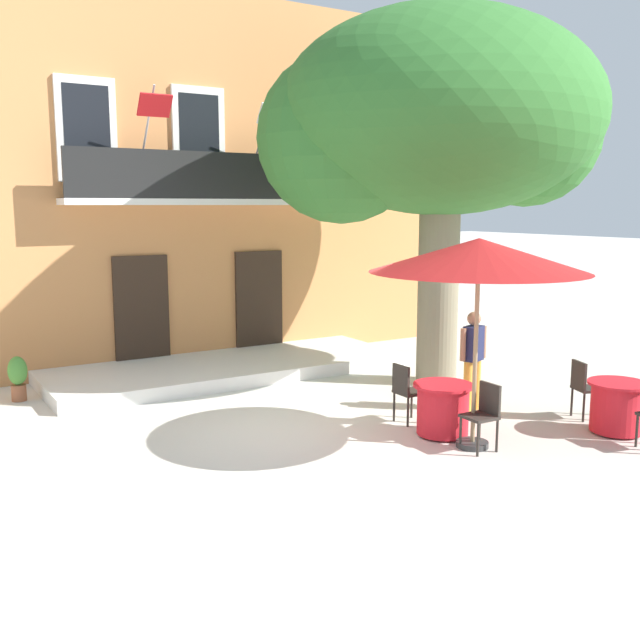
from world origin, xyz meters
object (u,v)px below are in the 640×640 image
cafe_table_near_tree (443,409)px  cafe_table_middle (617,407)px  ground_planter_left (18,376)px  cafe_chair_middle_0 (584,385)px  cafe_umbrella (479,256)px  plane_tree (437,122)px  pedestrian_near_entrance (473,355)px  cafe_chair_near_tree_1 (406,389)px  cafe_chair_near_tree_0 (484,412)px

cafe_table_near_tree → cafe_table_middle: same height
cafe_table_middle → ground_planter_left: size_ratio=1.13×
cafe_table_near_tree → cafe_table_middle: size_ratio=1.00×
cafe_chair_middle_0 → cafe_umbrella: bearing=-177.8°
cafe_umbrella → ground_planter_left: cafe_umbrella is taller
plane_tree → pedestrian_near_entrance: bearing=-109.7°
plane_tree → cafe_chair_near_tree_1: (-1.98, -1.77, -4.21)m
cafe_table_middle → ground_planter_left: bearing=137.8°
plane_tree → cafe_chair_near_tree_1: 4.97m
plane_tree → cafe_chair_middle_0: plane_tree is taller
plane_tree → cafe_table_near_tree: (-1.91, -2.52, -4.34)m
cafe_table_near_tree → pedestrian_near_entrance: 1.57m
plane_tree → cafe_table_middle: size_ratio=7.72×
plane_tree → cafe_chair_near_tree_1: size_ratio=7.33×
cafe_chair_middle_0 → cafe_umbrella: cafe_umbrella is taller
ground_planter_left → pedestrian_near_entrance: 7.58m
cafe_table_near_tree → pedestrian_near_entrance: (1.28, 0.76, 0.51)m
cafe_table_middle → cafe_chair_middle_0: size_ratio=0.95×
plane_tree → ground_planter_left: plane_tree is taller
plane_tree → cafe_table_middle: plane_tree is taller
cafe_chair_near_tree_0 → cafe_table_middle: cafe_chair_near_tree_0 is taller
ground_planter_left → pedestrian_near_entrance: bearing=-35.8°
pedestrian_near_entrance → cafe_chair_near_tree_0: bearing=-128.9°
cafe_umbrella → ground_planter_left: bearing=130.1°
cafe_chair_middle_0 → pedestrian_near_entrance: size_ratio=0.57×
cafe_table_middle → pedestrian_near_entrance: bearing=115.3°
cafe_chair_near_tree_1 → plane_tree: bearing=41.8°
cafe_chair_near_tree_1 → cafe_table_middle: (2.29, -1.99, -0.14)m
cafe_chair_near_tree_0 → cafe_table_middle: bearing=-12.7°
cafe_chair_near_tree_1 → cafe_umbrella: (0.08, -1.35, 2.08)m
cafe_table_near_tree → cafe_table_middle: 2.55m
cafe_umbrella → cafe_chair_middle_0: bearing=2.2°
cafe_table_near_tree → pedestrian_near_entrance: bearing=30.6°
cafe_table_near_tree → ground_planter_left: ground_planter_left is taller
ground_planter_left → pedestrian_near_entrance: pedestrian_near_entrance is taller
cafe_umbrella → pedestrian_near_entrance: bearing=47.1°
cafe_umbrella → cafe_chair_near_tree_0: bearing=-72.4°
cafe_chair_middle_0 → ground_planter_left: cafe_chair_middle_0 is taller
cafe_chair_near_tree_1 → cafe_table_middle: cafe_chair_near_tree_1 is taller
cafe_table_middle → cafe_umbrella: size_ratio=0.30×
cafe_table_middle → pedestrian_near_entrance: (-0.95, 2.00, 0.51)m
cafe_table_near_tree → cafe_umbrella: 2.30m
cafe_table_near_tree → cafe_chair_near_tree_1: size_ratio=0.95×
cafe_table_near_tree → cafe_chair_near_tree_0: 0.77m
cafe_chair_near_tree_1 → cafe_table_middle: bearing=-41.0°
plane_tree → cafe_chair_middle_0: 5.21m
plane_tree → cafe_chair_near_tree_1: bearing=-138.2°
cafe_table_near_tree → cafe_table_middle: (2.22, -1.24, 0.00)m
cafe_table_middle → cafe_chair_middle_0: (0.19, 0.73, 0.14)m
cafe_table_middle → cafe_chair_near_tree_0: bearing=167.3°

